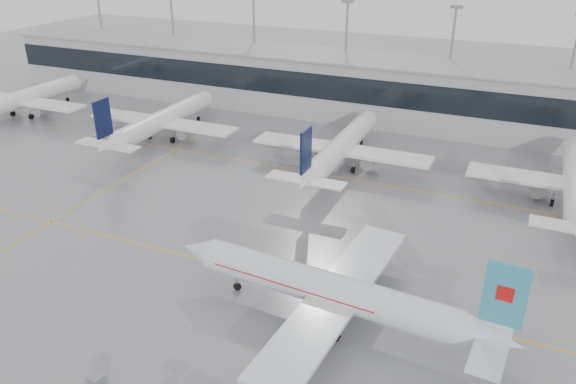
% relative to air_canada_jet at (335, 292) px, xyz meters
% --- Properties ---
extents(ground, '(320.00, 320.00, 0.00)m').
position_rel_air_canada_jet_xyz_m(ground, '(-12.44, 4.62, -3.64)').
color(ground, gray).
rests_on(ground, ground).
extents(taxi_line_main, '(120.00, 0.25, 0.01)m').
position_rel_air_canada_jet_xyz_m(taxi_line_main, '(-12.44, 4.62, -3.63)').
color(taxi_line_main, gold).
rests_on(taxi_line_main, ground).
extents(taxi_line_north, '(120.00, 0.25, 0.01)m').
position_rel_air_canada_jet_xyz_m(taxi_line_north, '(-12.44, 34.62, -3.63)').
color(taxi_line_north, gold).
rests_on(taxi_line_north, ground).
extents(taxi_line_cross, '(0.25, 60.00, 0.01)m').
position_rel_air_canada_jet_xyz_m(taxi_line_cross, '(-42.44, 19.62, -3.63)').
color(taxi_line_cross, gold).
rests_on(taxi_line_cross, ground).
extents(terminal, '(180.00, 15.00, 12.00)m').
position_rel_air_canada_jet_xyz_m(terminal, '(-12.44, 66.62, 2.36)').
color(terminal, '#9B9A9E').
rests_on(terminal, ground).
extents(terminal_glass, '(180.00, 0.20, 5.00)m').
position_rel_air_canada_jet_xyz_m(terminal_glass, '(-12.44, 59.07, 3.86)').
color(terminal_glass, black).
rests_on(terminal_glass, ground).
extents(terminal_roof, '(182.00, 16.00, 0.40)m').
position_rel_air_canada_jet_xyz_m(terminal_roof, '(-12.44, 66.62, 8.56)').
color(terminal_roof, gray).
rests_on(terminal_roof, ground).
extents(light_masts, '(156.40, 1.00, 22.60)m').
position_rel_air_canada_jet_xyz_m(light_masts, '(-12.44, 72.62, 9.71)').
color(light_masts, gray).
rests_on(light_masts, ground).
extents(air_canada_jet, '(36.56, 29.32, 11.48)m').
position_rel_air_canada_jet_xyz_m(air_canada_jet, '(0.00, 0.00, 0.00)').
color(air_canada_jet, silver).
rests_on(air_canada_jet, ground).
extents(parked_jet_a, '(29.64, 36.96, 11.72)m').
position_rel_air_canada_jet_xyz_m(parked_jet_a, '(-82.44, 38.31, 0.07)').
color(parked_jet_a, silver).
rests_on(parked_jet_a, ground).
extents(parked_jet_b, '(29.64, 36.96, 11.72)m').
position_rel_air_canada_jet_xyz_m(parked_jet_b, '(-47.44, 38.31, 0.07)').
color(parked_jet_b, silver).
rests_on(parked_jet_b, ground).
extents(parked_jet_c, '(29.64, 36.96, 11.72)m').
position_rel_air_canada_jet_xyz_m(parked_jet_c, '(-12.44, 38.31, 0.07)').
color(parked_jet_c, silver).
rests_on(parked_jet_c, ground).
extents(gse_unit, '(1.45, 1.38, 1.27)m').
position_rel_air_canada_jet_xyz_m(gse_unit, '(-16.00, -16.84, -3.01)').
color(gse_unit, slate).
rests_on(gse_unit, ground).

